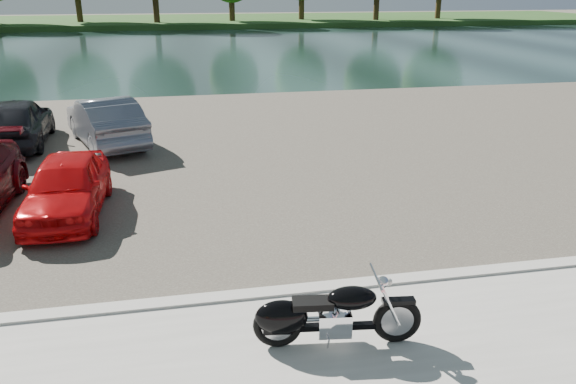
# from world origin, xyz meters

# --- Properties ---
(ground) EXTENTS (200.00, 200.00, 0.00)m
(ground) POSITION_xyz_m (0.00, 0.00, 0.00)
(ground) COLOR #595447
(ground) RESTS_ON ground
(kerb) EXTENTS (60.00, 0.30, 0.14)m
(kerb) POSITION_xyz_m (0.00, 2.00, 0.07)
(kerb) COLOR #A9A89F
(kerb) RESTS_ON ground
(parking_lot) EXTENTS (60.00, 18.00, 0.04)m
(parking_lot) POSITION_xyz_m (0.00, 11.00, 0.02)
(parking_lot) COLOR #423D35
(parking_lot) RESTS_ON ground
(river) EXTENTS (120.00, 40.00, 0.00)m
(river) POSITION_xyz_m (0.00, 40.00, 0.00)
(river) COLOR #172A27
(river) RESTS_ON ground
(far_bank) EXTENTS (120.00, 24.00, 0.60)m
(far_bank) POSITION_xyz_m (0.00, 72.00, 0.30)
(far_bank) COLOR #1F4619
(far_bank) RESTS_ON ground
(motorcycle) EXTENTS (2.33, 0.75, 1.05)m
(motorcycle) POSITION_xyz_m (0.59, 0.51, 0.56)
(motorcycle) COLOR black
(motorcycle) RESTS_ON promenade
(car_4) EXTENTS (1.62, 3.86, 1.30)m
(car_4) POSITION_xyz_m (-3.63, 6.28, 0.69)
(car_4) COLOR red
(car_4) RESTS_ON parking_lot
(car_8) EXTENTS (2.06, 4.58, 1.53)m
(car_8) POSITION_xyz_m (-6.13, 12.49, 0.80)
(car_8) COLOR black
(car_8) RESTS_ON parking_lot
(car_9) EXTENTS (3.00, 4.81, 1.50)m
(car_9) POSITION_xyz_m (-3.41, 12.11, 0.79)
(car_9) COLOR slate
(car_9) RESTS_ON parking_lot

